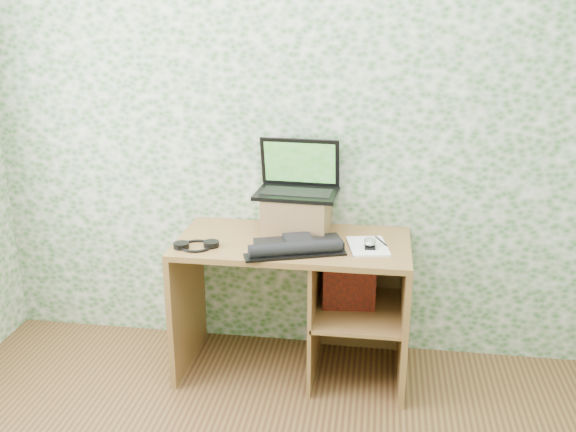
% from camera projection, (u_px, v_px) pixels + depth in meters
% --- Properties ---
extents(wall_back, '(3.50, 0.00, 3.50)m').
position_uv_depth(wall_back, '(301.00, 124.00, 3.42)').
color(wall_back, silver).
rests_on(wall_back, ground).
extents(desk, '(1.20, 0.60, 0.75)m').
position_uv_depth(desk, '(308.00, 287.00, 3.40)').
color(desk, brown).
rests_on(desk, floor).
extents(riser, '(0.35, 0.30, 0.20)m').
position_uv_depth(riser, '(297.00, 214.00, 3.41)').
color(riser, brown).
rests_on(riser, desk).
extents(laptop, '(0.44, 0.32, 0.28)m').
position_uv_depth(laptop, '(298.00, 181.00, 3.39)').
color(laptop, black).
rests_on(laptop, riser).
extents(keyboard, '(0.50, 0.40, 0.07)m').
position_uv_depth(keyboard, '(297.00, 246.00, 3.17)').
color(keyboard, black).
rests_on(keyboard, desk).
extents(headphones, '(0.22, 0.20, 0.03)m').
position_uv_depth(headphones, '(196.00, 245.00, 3.21)').
color(headphones, black).
rests_on(headphones, desk).
extents(notepad, '(0.23, 0.29, 0.01)m').
position_uv_depth(notepad, '(368.00, 246.00, 3.21)').
color(notepad, white).
rests_on(notepad, desk).
extents(mouse, '(0.07, 0.10, 0.03)m').
position_uv_depth(mouse, '(370.00, 244.00, 3.18)').
color(mouse, '#BBBBBE').
rests_on(mouse, notepad).
extents(pen, '(0.06, 0.12, 0.01)m').
position_uv_depth(pen, '(381.00, 241.00, 3.26)').
color(pen, black).
rests_on(pen, notepad).
extents(red_box, '(0.28, 0.12, 0.33)m').
position_uv_depth(red_box, '(349.00, 279.00, 3.32)').
color(red_box, maroon).
rests_on(red_box, desk).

